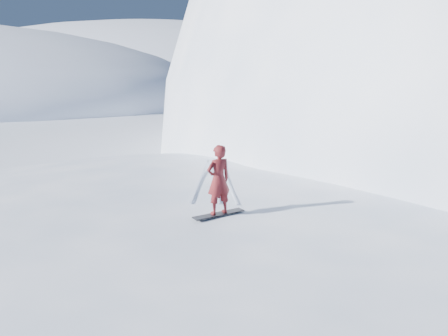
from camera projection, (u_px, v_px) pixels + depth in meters
The scene contains 8 objects.
ground at pixel (206, 299), 12.37m from camera, with size 400.00×400.00×0.00m, color white.
near_ridge at pixel (251, 257), 15.11m from camera, with size 36.00×28.00×4.80m, color white.
peak_shoulder at pixel (403, 160), 30.14m from camera, with size 28.00×24.00×18.00m, color white.
far_ridge_c at pixel (142, 87), 124.00m from camera, with size 140.00×90.00×36.00m, color white.
wind_bumps at pixel (202, 265), 14.49m from camera, with size 16.00×14.40×1.00m.
snowboard at pixel (219, 214), 12.21m from camera, with size 1.55×0.29×0.03m, color black.
snowboarder at pixel (219, 180), 11.98m from camera, with size 0.71×0.47×1.95m, color maroon.
board_tracks at pixel (213, 178), 16.03m from camera, with size 2.07×5.98×0.04m.
Camera 1 is at (2.18, -10.96, 6.51)m, focal length 35.00 mm.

